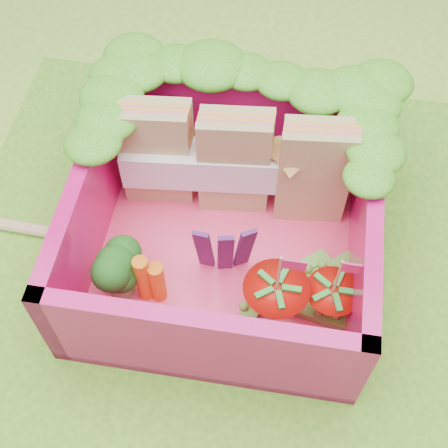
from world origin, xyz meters
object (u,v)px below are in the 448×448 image
sandwich_stack (236,163)px  bento_box (225,221)px  broccoli (117,270)px  chopsticks (18,227)px  strawberry_right (330,303)px  strawberry_left (275,303)px

sandwich_stack → bento_box: bearing=-91.2°
broccoli → chopsticks: bearing=155.8°
bento_box → sandwich_stack: bearing=88.8°
sandwich_stack → strawberry_right: size_ratio=2.27×
strawberry_right → chopsticks: (-1.54, 0.25, -0.15)m
strawberry_left → chopsticks: strawberry_left is taller
bento_box → broccoli: bento_box is taller
sandwich_stack → strawberry_right: sandwich_stack is taller
broccoli → bento_box: bearing=35.2°
strawberry_left → chopsticks: 1.35m
broccoli → chopsticks: (-0.61, 0.27, -0.21)m
strawberry_left → strawberry_right: (0.23, 0.05, -0.02)m
bento_box → strawberry_left: 0.43m
sandwich_stack → broccoli: sandwich_stack is taller
strawberry_left → chopsticks: size_ratio=0.24×
strawberry_right → sandwich_stack: bearing=130.9°
sandwich_stack → broccoli: 0.74m
chopsticks → broccoli: bearing=-24.2°
strawberry_right → chopsticks: size_ratio=0.22×
bento_box → strawberry_left: strawberry_left is taller
strawberry_left → strawberry_right: bearing=11.5°
chopsticks → strawberry_left: bearing=-13.0°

